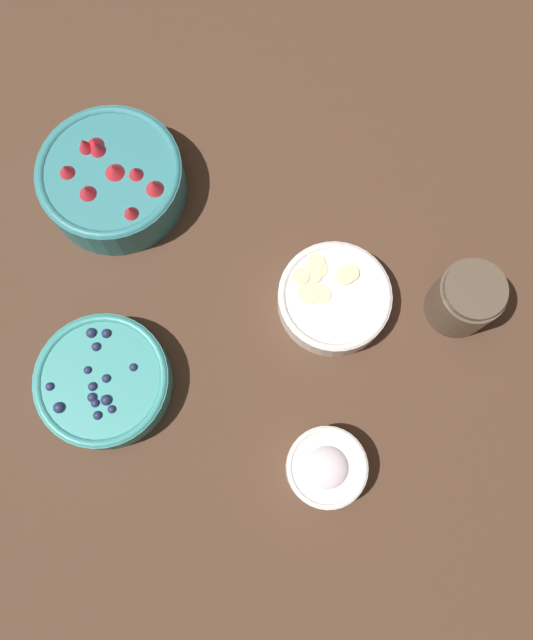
{
  "coord_description": "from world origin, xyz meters",
  "views": [
    {
      "loc": [
        0.19,
        -0.18,
        0.9
      ],
      "look_at": [
        0.07,
        -0.01,
        0.05
      ],
      "focal_mm": 35.0,
      "sensor_mm": 36.0,
      "label": 1
    }
  ],
  "objects_px": {
    "bowl_strawberries": "(112,178)",
    "bowl_bananas": "(334,298)",
    "bowl_blueberries": "(103,381)",
    "jar_chocolate": "(464,299)",
    "bowl_cream": "(326,467)"
  },
  "relations": [
    {
      "from": "bowl_strawberries",
      "to": "bowl_bananas",
      "type": "relative_size",
      "value": 1.32
    },
    {
      "from": "bowl_blueberries",
      "to": "bowl_bananas",
      "type": "relative_size",
      "value": 1.14
    },
    {
      "from": "jar_chocolate",
      "to": "bowl_blueberries",
      "type": "bearing_deg",
      "value": -130.92
    },
    {
      "from": "bowl_strawberries",
      "to": "jar_chocolate",
      "type": "distance_m",
      "value": 0.55
    },
    {
      "from": "bowl_bananas",
      "to": "bowl_cream",
      "type": "relative_size",
      "value": 1.5
    },
    {
      "from": "bowl_blueberries",
      "to": "bowl_strawberries",
      "type": "bearing_deg",
      "value": 126.96
    },
    {
      "from": "bowl_strawberries",
      "to": "bowl_cream",
      "type": "distance_m",
      "value": 0.52
    },
    {
      "from": "bowl_cream",
      "to": "bowl_blueberries",
      "type": "bearing_deg",
      "value": -164.36
    },
    {
      "from": "bowl_strawberries",
      "to": "bowl_cream",
      "type": "height_order",
      "value": "bowl_strawberries"
    },
    {
      "from": "bowl_cream",
      "to": "jar_chocolate",
      "type": "bearing_deg",
      "value": 85.68
    },
    {
      "from": "bowl_bananas",
      "to": "bowl_cream",
      "type": "xyz_separation_m",
      "value": [
        0.13,
        -0.2,
        0.0
      ]
    },
    {
      "from": "bowl_strawberries",
      "to": "jar_chocolate",
      "type": "bearing_deg",
      "value": 16.16
    },
    {
      "from": "bowl_cream",
      "to": "bowl_strawberries",
      "type": "bearing_deg",
      "value": 163.01
    },
    {
      "from": "bowl_strawberries",
      "to": "bowl_bananas",
      "type": "xyz_separation_m",
      "value": [
        0.37,
        0.05,
        -0.02
      ]
    },
    {
      "from": "bowl_blueberries",
      "to": "bowl_bananas",
      "type": "height_order",
      "value": "bowl_blueberries"
    }
  ]
}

